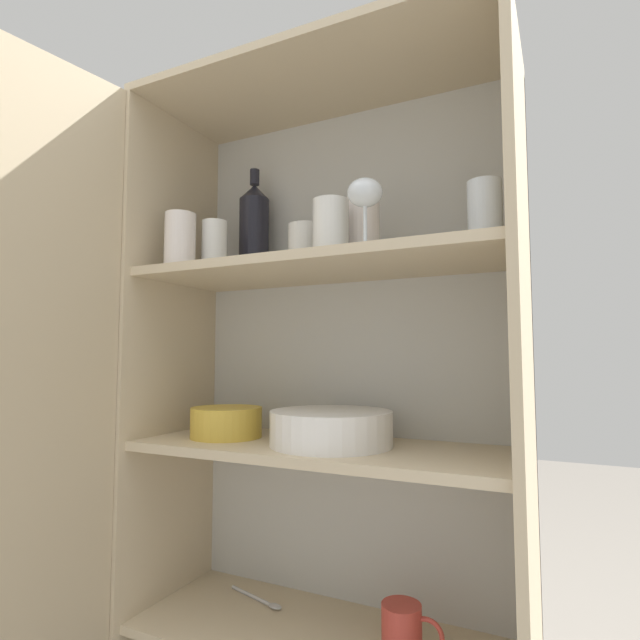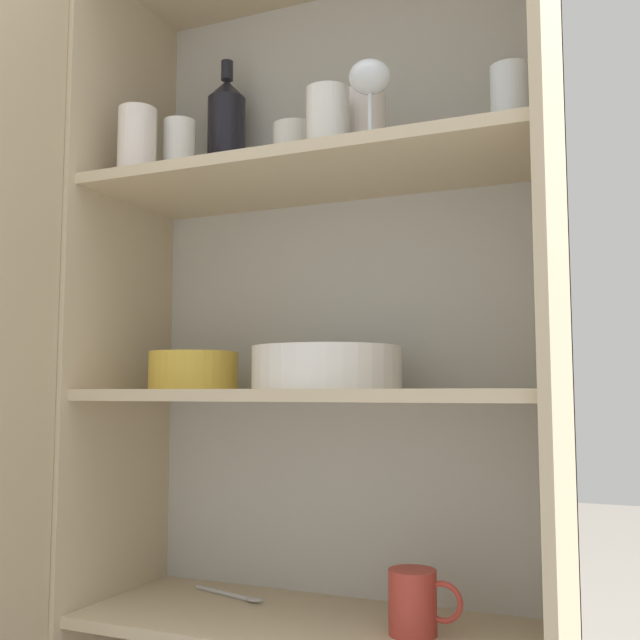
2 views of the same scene
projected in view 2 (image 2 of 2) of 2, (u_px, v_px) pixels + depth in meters
The scene contains 18 objects.
cupboard_back_panel at pixel (346, 365), 1.44m from camera, with size 0.83×0.02×1.49m, color silver.
cupboard_side_left at pixel (121, 365), 1.45m from camera, with size 0.02×0.34×1.49m, color #CCB793.
cupboard_side_right at pixel (557, 358), 1.13m from camera, with size 0.02×0.34×1.49m, color #CCB793.
shelf_board_lower at pixel (312, 626), 1.25m from camera, with size 0.79×0.31×0.02m, color beige.
shelf_board_middle at pixel (312, 395), 1.28m from camera, with size 0.79×0.31×0.02m, color beige.
shelf_board_upper at pixel (312, 176), 1.32m from camera, with size 0.79×0.31×0.02m, color beige.
tumbler_glass_0 at pixel (179, 152), 1.41m from camera, with size 0.06×0.06×0.12m.
tumbler_glass_1 at pixel (511, 106), 1.19m from camera, with size 0.06×0.06×0.13m.
tumbler_glass_2 at pixel (294, 151), 1.37m from camera, with size 0.08×0.08×0.10m.
tumbler_glass_3 at pixel (137, 143), 1.37m from camera, with size 0.07×0.07×0.13m.
tumbler_glass_4 at pixel (363, 131), 1.31m from camera, with size 0.08×0.08×0.13m.
tumbler_glass_5 at pixel (328, 123), 1.25m from camera, with size 0.07×0.07×0.11m.
wine_glass_0 at pixel (370, 83), 1.18m from camera, with size 0.07×0.07×0.13m.
wine_bottle at pixel (226, 137), 1.52m from camera, with size 0.08×0.08×0.28m.
plate_stack_white at pixel (327, 368), 1.27m from camera, with size 0.26×0.26×0.07m.
mixing_bowl_large at pixel (194, 369), 1.37m from camera, with size 0.16×0.16×0.07m.
coffee_mug_primary at pixel (414, 602), 1.17m from camera, with size 0.12×0.08×0.10m.
serving_spoon at pixel (234, 595), 1.38m from camera, with size 0.17×0.06×0.01m.
Camera 2 is at (0.52, -1.03, 0.69)m, focal length 42.00 mm.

